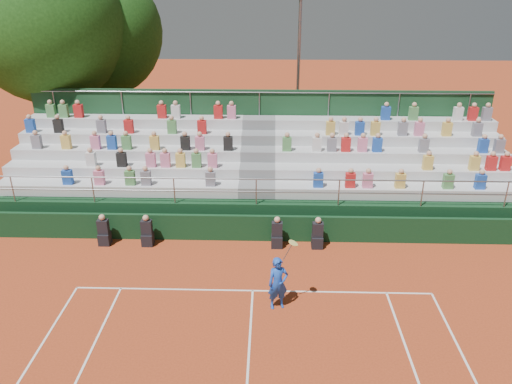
{
  "coord_description": "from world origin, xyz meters",
  "views": [
    {
      "loc": [
        0.48,
        -12.86,
        9.0
      ],
      "look_at": [
        0.0,
        3.5,
        1.8
      ],
      "focal_mm": 35.0,
      "sensor_mm": 36.0,
      "label": 1
    }
  ],
  "objects_px": {
    "tennis_player": "(278,283)",
    "tree_west": "(47,25)",
    "floodlight_mast": "(299,64)",
    "tree_east": "(98,33)"
  },
  "relations": [
    {
      "from": "tree_west",
      "to": "floodlight_mast",
      "type": "xyz_separation_m",
      "value": [
        11.74,
        1.92,
        -2.02
      ]
    },
    {
      "from": "tree_west",
      "to": "tennis_player",
      "type": "bearing_deg",
      "value": -47.8
    },
    {
      "from": "tree_east",
      "to": "floodlight_mast",
      "type": "xyz_separation_m",
      "value": [
        10.23,
        -0.46,
        -1.45
      ]
    },
    {
      "from": "tennis_player",
      "to": "tree_west",
      "type": "xyz_separation_m",
      "value": [
        -10.62,
        11.72,
        5.99
      ]
    },
    {
      "from": "tennis_player",
      "to": "tree_west",
      "type": "relative_size",
      "value": 0.21
    },
    {
      "from": "tennis_player",
      "to": "floodlight_mast",
      "type": "distance_m",
      "value": 14.25
    },
    {
      "from": "tennis_player",
      "to": "floodlight_mast",
      "type": "relative_size",
      "value": 0.27
    },
    {
      "from": "tennis_player",
      "to": "tree_east",
      "type": "bearing_deg",
      "value": 122.86
    },
    {
      "from": "tree_east",
      "to": "floodlight_mast",
      "type": "distance_m",
      "value": 10.34
    },
    {
      "from": "tree_west",
      "to": "floodlight_mast",
      "type": "bearing_deg",
      "value": 9.29
    }
  ]
}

